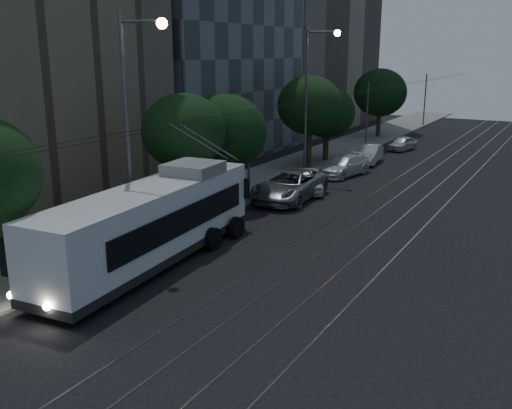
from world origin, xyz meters
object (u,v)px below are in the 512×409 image
object	(u,v)px
trolleybus	(153,223)
streetlamp_far	(312,88)
pickup_silver	(290,185)
streetlamp_near	(134,112)
car_white_c	(369,154)
car_white_b	(343,166)
car_white_a	(310,180)
car_white_d	(402,143)

from	to	relation	value
trolleybus	streetlamp_far	bearing A→B (deg)	90.03
pickup_silver	streetlamp_far	bearing A→B (deg)	102.30
streetlamp_far	pickup_silver	bearing A→B (deg)	-75.11
streetlamp_near	streetlamp_far	world-z (taller)	streetlamp_far
pickup_silver	car_white_c	xyz separation A→B (m)	(0.29, 13.25, -0.16)
trolleybus	car_white_b	bearing A→B (deg)	83.83
trolleybus	car_white_a	size ratio (longest dim) A/B	2.99
trolleybus	streetlamp_far	distance (m)	19.42
trolleybus	car_white_b	world-z (taller)	trolleybus
car_white_b	car_white_d	size ratio (longest dim) A/B	1.36
pickup_silver	streetlamp_far	size ratio (longest dim) A/B	0.61
trolleybus	car_white_b	distance (m)	20.01
car_white_d	car_white_a	bearing A→B (deg)	-81.58
pickup_silver	car_white_b	xyz separation A→B (m)	(0.28, 7.88, -0.16)
streetlamp_far	car_white_d	bearing A→B (deg)	78.89
car_white_d	streetlamp_near	distance (m)	32.15
trolleybus	pickup_silver	distance (m)	12.13
car_white_a	streetlamp_near	bearing A→B (deg)	-122.97
trolleybus	streetlamp_near	size ratio (longest dim) A/B	1.25
car_white_d	streetlamp_near	world-z (taller)	streetlamp_near
car_white_c	car_white_d	xyz separation A→B (m)	(0.60, 7.18, -0.10)
car_white_b	car_white_c	world-z (taller)	car_white_c
pickup_silver	car_white_c	size ratio (longest dim) A/B	1.45
pickup_silver	car_white_b	distance (m)	7.89
car_white_c	car_white_d	world-z (taller)	car_white_c
car_white_c	streetlamp_near	distance (m)	25.06
car_white_b	car_white_c	xyz separation A→B (m)	(0.01, 5.37, 0.00)
trolleybus	streetlamp_far	xyz separation A→B (m)	(-1.59, 18.86, 4.37)
car_white_a	streetlamp_near	size ratio (longest dim) A/B	0.42
car_white_b	streetlamp_near	world-z (taller)	streetlamp_near
streetlamp_near	car_white_a	bearing A→B (deg)	81.58
car_white_a	streetlamp_near	distance (m)	14.69
car_white_b	car_white_c	bearing A→B (deg)	101.50
trolleybus	car_white_d	xyz separation A→B (m)	(1.09, 32.53, -1.12)
trolleybus	pickup_silver	size ratio (longest dim) A/B	2.03
trolleybus	car_white_c	size ratio (longest dim) A/B	2.94
car_white_b	streetlamp_near	distance (m)	19.86
pickup_silver	streetlamp_near	size ratio (longest dim) A/B	0.62
car_white_c	streetlamp_far	size ratio (longest dim) A/B	0.42
car_white_c	streetlamp_far	distance (m)	8.69
streetlamp_near	streetlamp_far	distance (m)	17.90
pickup_silver	streetlamp_near	xyz separation A→B (m)	(-1.80, -11.14, 5.19)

